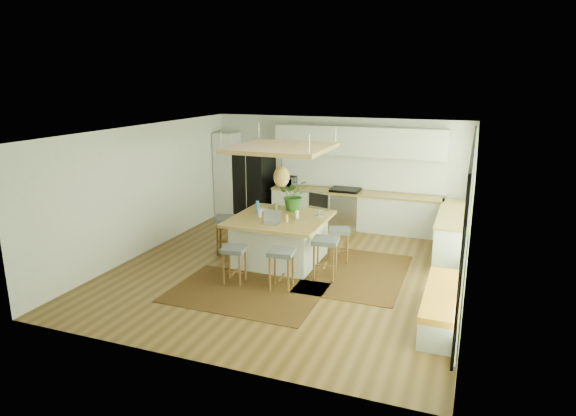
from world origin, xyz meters
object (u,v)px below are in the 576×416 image
at_px(fridge, 254,184).
at_px(stool_left_side, 227,237).
at_px(microwave, 286,180).
at_px(stool_right_front, 325,260).
at_px(monitor, 319,203).
at_px(laptop, 270,217).
at_px(island_plant, 294,198).
at_px(stool_right_back, 339,245).
at_px(island, 280,239).
at_px(stool_near_left, 234,265).
at_px(stool_near_right, 281,270).

height_order(fridge, stool_left_side, fridge).
bearing_deg(microwave, stool_right_front, -60.74).
height_order(stool_left_side, monitor, monitor).
xyz_separation_m(stool_right_front, laptop, (-1.12, 0.06, 0.70)).
height_order(stool_right_front, island_plant, island_plant).
xyz_separation_m(fridge, monitor, (2.52, -2.38, 0.26)).
bearing_deg(stool_right_back, microwave, 131.19).
bearing_deg(monitor, stool_right_back, 13.00).
bearing_deg(monitor, stool_right_front, -49.07).
bearing_deg(stool_right_front, monitor, 114.35).
relative_size(island, stool_left_side, 2.33).
bearing_deg(fridge, stool_near_left, -61.14).
bearing_deg(stool_near_right, island_plant, 103.72).
height_order(stool_near_left, microwave, microwave).
relative_size(island, stool_near_right, 2.52).
bearing_deg(stool_near_left, stool_right_front, 28.97).
relative_size(stool_near_left, stool_left_side, 0.87).
distance_m(stool_near_right, stool_right_back, 1.81).
bearing_deg(stool_right_front, stool_right_back, 89.25).
bearing_deg(monitor, island_plant, -179.98).
bearing_deg(stool_right_back, stool_near_right, -108.80).
bearing_deg(microwave, monitor, -57.91).
height_order(laptop, monitor, monitor).
bearing_deg(fridge, stool_left_side, -68.40).
height_order(stool_right_back, laptop, laptop).
xyz_separation_m(fridge, island, (1.85, -2.82, -0.46)).
bearing_deg(laptop, monitor, 50.09).
distance_m(stool_near_left, monitor, 2.23).
bearing_deg(laptop, stool_left_side, 152.32).
distance_m(island, stool_near_left, 1.41).
relative_size(stool_near_right, island_plant, 1.10).
bearing_deg(island_plant, stool_near_left, -102.22).
bearing_deg(island_plant, monitor, -16.56).
relative_size(laptop, monitor, 0.73).
bearing_deg(laptop, stool_right_front, -6.82).
bearing_deg(stool_left_side, microwave, 83.31).
distance_m(fridge, stool_right_back, 3.87).
bearing_deg(monitor, microwave, 141.15).
xyz_separation_m(stool_right_back, island_plant, (-1.05, 0.21, 0.83)).
distance_m(stool_near_left, stool_near_right, 0.90).
bearing_deg(island_plant, island, -96.70).
bearing_deg(laptop, microwave, 102.26).
distance_m(island, stool_near_right, 1.42).
bearing_deg(stool_right_front, stool_left_side, 165.39).
xyz_separation_m(stool_near_left, island_plant, (0.43, 1.97, 0.83)).
distance_m(stool_near_left, island_plant, 2.18).
height_order(fridge, stool_right_back, fridge).
bearing_deg(island_plant, laptop, -94.16).
bearing_deg(fridge, laptop, -51.66).
xyz_separation_m(stool_right_front, microwave, (-2.04, 3.30, 0.74)).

